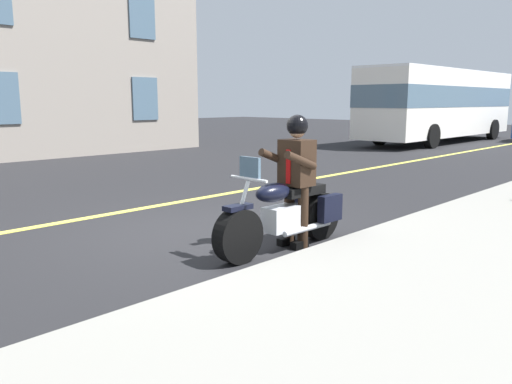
{
  "coord_description": "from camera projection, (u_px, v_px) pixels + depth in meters",
  "views": [
    {
      "loc": [
        4.63,
        5.7,
        1.91
      ],
      "look_at": [
        0.0,
        1.2,
        0.75
      ],
      "focal_mm": 35.56,
      "sensor_mm": 36.0,
      "label": 1
    }
  ],
  "objects": [
    {
      "name": "motorcycle_main",
      "position": [
        286.0,
        215.0,
        6.58
      ],
      "size": [
        2.21,
        0.61,
        1.26
      ],
      "color": "black",
      "rests_on": "ground_plane"
    },
    {
      "name": "lane_center_stripe",
      "position": [
        126.0,
        211.0,
        8.89
      ],
      "size": [
        60.0,
        0.16,
        0.01
      ],
      "primitive_type": "cube",
      "color": "#E5DB4C",
      "rests_on": "ground_plane"
    },
    {
      "name": "bus_near",
      "position": [
        440.0,
        102.0,
        23.59
      ],
      "size": [
        11.05,
        2.7,
        3.3
      ],
      "color": "white",
      "rests_on": "ground_plane"
    },
    {
      "name": "rider_main",
      "position": [
        296.0,
        169.0,
        6.61
      ],
      "size": [
        0.62,
        0.55,
        1.74
      ],
      "color": "black",
      "rests_on": "ground_plane"
    },
    {
      "name": "ground_plane",
      "position": [
        198.0,
        232.0,
        7.52
      ],
      "size": [
        80.0,
        80.0,
        0.0
      ],
      "primitive_type": "plane",
      "color": "black"
    }
  ]
}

